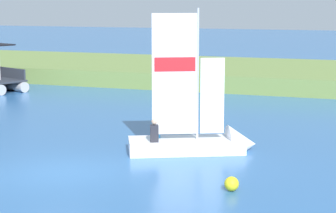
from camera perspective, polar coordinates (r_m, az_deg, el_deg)
The scene contains 4 objects.
ground_plane at distance 19.99m, azimuth -9.57°, elevation -5.82°, with size 200.00×200.00×0.00m, color #2D609E.
shore_bank at distance 42.21m, azimuth 6.44°, elevation 3.00°, with size 80.00×12.28×1.01m, color olive.
sailboat at distance 22.31m, azimuth 3.50°, elevation -3.08°, with size 4.69×3.24×5.47m.
channel_buoy at distance 17.83m, azimuth 5.74°, elevation -6.94°, with size 0.41×0.41×0.41m, color yellow.
Camera 1 is at (9.47, -16.81, 5.24)m, focal length 67.73 mm.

